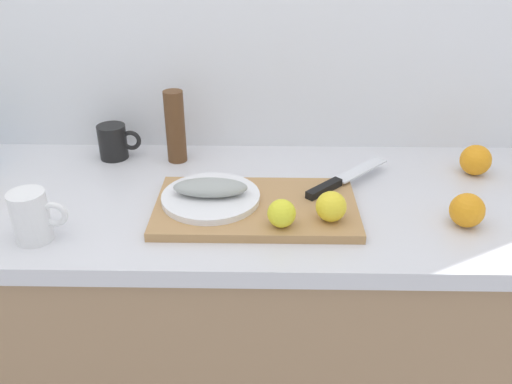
# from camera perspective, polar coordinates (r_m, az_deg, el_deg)

# --- Properties ---
(back_wall) EXTENTS (3.20, 0.05, 2.50)m
(back_wall) POSITION_cam_1_polar(r_m,az_deg,el_deg) (1.47, -7.84, 18.01)
(back_wall) COLOR white
(back_wall) RESTS_ON ground_plane
(kitchen_counter) EXTENTS (2.00, 0.60, 0.90)m
(kitchen_counter) POSITION_cam_1_polar(r_m,az_deg,el_deg) (1.55, -7.56, -15.05)
(kitchen_counter) COLOR #9E7A56
(kitchen_counter) RESTS_ON ground_plane
(cutting_board) EXTENTS (0.46, 0.26, 0.02)m
(cutting_board) POSITION_cam_1_polar(r_m,az_deg,el_deg) (1.20, 0.00, -1.68)
(cutting_board) COLOR tan
(cutting_board) RESTS_ON kitchen_counter
(white_plate) EXTENTS (0.23, 0.23, 0.01)m
(white_plate) POSITION_cam_1_polar(r_m,az_deg,el_deg) (1.21, -4.91, -0.58)
(white_plate) COLOR white
(white_plate) RESTS_ON cutting_board
(fish_fillet) EXTENTS (0.17, 0.07, 0.04)m
(fish_fillet) POSITION_cam_1_polar(r_m,az_deg,el_deg) (1.20, -4.96, 0.49)
(fish_fillet) COLOR #999E99
(fish_fillet) RESTS_ON white_plate
(chef_knife) EXTENTS (0.22, 0.23, 0.02)m
(chef_knife) POSITION_cam_1_polar(r_m,az_deg,el_deg) (1.28, 8.88, 1.15)
(chef_knife) COLOR silver
(chef_knife) RESTS_ON cutting_board
(lemon_0) EXTENTS (0.06, 0.06, 0.06)m
(lemon_0) POSITION_cam_1_polar(r_m,az_deg,el_deg) (1.10, 2.79, -2.32)
(lemon_0) COLOR yellow
(lemon_0) RESTS_ON cutting_board
(lemon_1) EXTENTS (0.07, 0.07, 0.07)m
(lemon_1) POSITION_cam_1_polar(r_m,az_deg,el_deg) (1.13, 8.13, -1.56)
(lemon_1) COLOR yellow
(lemon_1) RESTS_ON cutting_board
(coffee_mug_0) EXTENTS (0.12, 0.08, 0.11)m
(coffee_mug_0) POSITION_cam_1_polar(r_m,az_deg,el_deg) (1.17, -23.10, -2.44)
(coffee_mug_0) COLOR white
(coffee_mug_0) RESTS_ON kitchen_counter
(coffee_mug_1) EXTENTS (0.12, 0.08, 0.09)m
(coffee_mug_1) POSITION_cam_1_polar(r_m,az_deg,el_deg) (1.49, -15.13, 5.28)
(coffee_mug_1) COLOR black
(coffee_mug_1) RESTS_ON kitchen_counter
(orange_1) EXTENTS (0.07, 0.07, 0.07)m
(orange_1) POSITION_cam_1_polar(r_m,az_deg,el_deg) (1.22, 21.88, -1.84)
(orange_1) COLOR orange
(orange_1) RESTS_ON kitchen_counter
(orange_2) EXTENTS (0.08, 0.08, 0.08)m
(orange_2) POSITION_cam_1_polar(r_m,az_deg,el_deg) (1.47, 22.68, 3.21)
(orange_2) COLOR orange
(orange_2) RESTS_ON kitchen_counter
(pepper_mill) EXTENTS (0.05, 0.05, 0.20)m
(pepper_mill) POSITION_cam_1_polar(r_m,az_deg,el_deg) (1.42, -8.73, 6.99)
(pepper_mill) COLOR brown
(pepper_mill) RESTS_ON kitchen_counter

